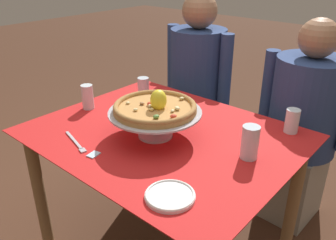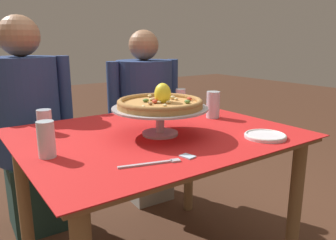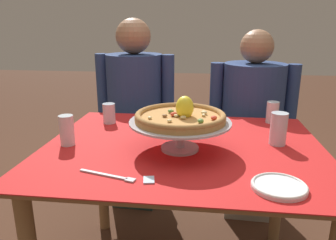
{
  "view_description": "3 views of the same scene",
  "coord_description": "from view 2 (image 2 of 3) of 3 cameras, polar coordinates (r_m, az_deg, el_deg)",
  "views": [
    {
      "loc": [
        0.94,
        -1.05,
        1.45
      ],
      "look_at": [
        0.0,
        0.03,
        0.77
      ],
      "focal_mm": 37.3,
      "sensor_mm": 36.0,
      "label": 1
    },
    {
      "loc": [
        -0.77,
        -1.19,
        1.11
      ],
      "look_at": [
        0.01,
        -0.08,
        0.78
      ],
      "focal_mm": 35.25,
      "sensor_mm": 36.0,
      "label": 2
    },
    {
      "loc": [
        0.09,
        -1.28,
        1.2
      ],
      "look_at": [
        -0.06,
        0.01,
        0.82
      ],
      "focal_mm": 34.53,
      "sensor_mm": 36.0,
      "label": 3
    }
  ],
  "objects": [
    {
      "name": "dining_table",
      "position": [
        1.5,
        -2.0,
        -5.86
      ],
      "size": [
        1.17,
        0.94,
        0.71
      ],
      "color": "olive",
      "rests_on": "ground"
    },
    {
      "name": "pizza_stand",
      "position": [
        1.4,
        -1.39,
        1.17
      ],
      "size": [
        0.41,
        0.41,
        0.12
      ],
      "color": "#B7B7C1",
      "rests_on": "dining_table"
    },
    {
      "name": "pizza",
      "position": [
        1.4,
        -1.35,
        3.05
      ],
      "size": [
        0.36,
        0.36,
        0.1
      ],
      "color": "#BC8447",
      "rests_on": "pizza_stand"
    },
    {
      "name": "water_glass_side_right",
      "position": [
        1.74,
        7.79,
        2.41
      ],
      "size": [
        0.07,
        0.07,
        0.14
      ],
      "color": "silver",
      "rests_on": "dining_table"
    },
    {
      "name": "water_glass_back_right",
      "position": [
        2.01,
        2.21,
        3.66
      ],
      "size": [
        0.06,
        0.06,
        0.11
      ],
      "color": "silver",
      "rests_on": "dining_table"
    },
    {
      "name": "water_glass_back_left",
      "position": [
        1.55,
        -20.54,
        -0.44
      ],
      "size": [
        0.06,
        0.06,
        0.1
      ],
      "color": "silver",
      "rests_on": "dining_table"
    },
    {
      "name": "water_glass_side_left",
      "position": [
        1.22,
        -20.27,
        -3.49
      ],
      "size": [
        0.06,
        0.06,
        0.13
      ],
      "color": "silver",
      "rests_on": "dining_table"
    },
    {
      "name": "side_plate",
      "position": [
        1.44,
        16.47,
        -2.62
      ],
      "size": [
        0.17,
        0.17,
        0.02
      ],
      "color": "white",
      "rests_on": "dining_table"
    },
    {
      "name": "dinner_fork",
      "position": [
        1.1,
        -2.56,
        -7.48
      ],
      "size": [
        0.21,
        0.07,
        0.01
      ],
      "color": "#B7B7C1",
      "rests_on": "dining_table"
    },
    {
      "name": "sugar_packet",
      "position": [
        1.16,
        3.4,
        -6.29
      ],
      "size": [
        0.04,
        0.06,
        0.0
      ],
      "primitive_type": "cube",
      "rotation": [
        0.0,
        0.0,
        1.76
      ],
      "color": "silver",
      "rests_on": "dining_table"
    },
    {
      "name": "diner_left",
      "position": [
        2.05,
        -22.98,
        -1.48
      ],
      "size": [
        0.52,
        0.37,
        1.24
      ],
      "color": "#1E3833",
      "rests_on": "ground"
    },
    {
      "name": "diner_right",
      "position": [
        2.29,
        -4.02,
        0.33
      ],
      "size": [
        0.53,
        0.39,
        1.18
      ],
      "color": "gray",
      "rests_on": "ground"
    }
  ]
}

